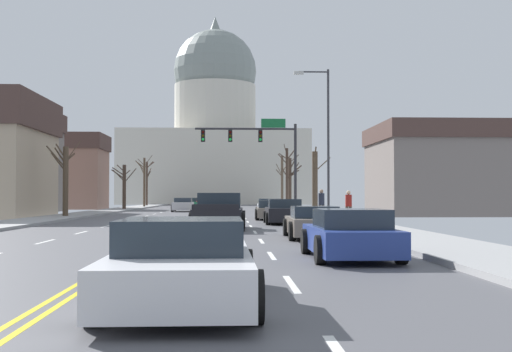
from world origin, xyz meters
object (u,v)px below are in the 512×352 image
at_px(signal_gantry, 260,145).
at_px(sedan_oncoming_01, 189,204).
at_px(sedan_near_00, 270,208).
at_px(sedan_near_01, 271,210).
at_px(sedan_near_05, 350,235).
at_px(sedan_near_06, 182,265).
at_px(sedan_oncoming_02, 195,203).
at_px(sedan_near_02, 284,212).
at_px(pedestrian_00, 321,203).
at_px(street_lamp_right, 324,132).
at_px(pickup_truck_near_03, 219,213).
at_px(pedestrian_01, 349,204).
at_px(sedan_oncoming_00, 183,205).
at_px(sedan_near_04, 314,223).

relative_size(signal_gantry, sedan_oncoming_01, 1.69).
bearing_deg(sedan_near_00, sedan_near_01, -92.84).
distance_m(sedan_near_05, sedan_near_06, 7.27).
xyz_separation_m(signal_gantry, sedan_oncoming_02, (-6.76, 32.34, -4.86)).
xyz_separation_m(sedan_near_02, pedestrian_00, (2.29, 2.28, 0.48)).
bearing_deg(sedan_oncoming_02, street_lamp_right, -77.73).
bearing_deg(sedan_oncoming_01, pickup_truck_near_03, -84.68).
height_order(pickup_truck_near_03, pedestrian_01, pedestrian_01).
height_order(street_lamp_right, sedan_near_06, street_lamp_right).
xyz_separation_m(sedan_oncoming_00, sedan_oncoming_02, (-0.13, 22.60, -0.03)).
height_order(sedan_near_00, sedan_near_05, sedan_near_00).
relative_size(sedan_near_00, sedan_near_02, 1.06).
height_order(sedan_near_05, sedan_oncoming_01, sedan_oncoming_01).
relative_size(signal_gantry, sedan_oncoming_00, 1.85).
relative_size(sedan_near_01, pickup_truck_near_03, 0.81).
height_order(sedan_near_02, pedestrian_00, pedestrian_00).
relative_size(pickup_truck_near_03, sedan_near_04, 1.19).
bearing_deg(pickup_truck_near_03, sedan_oncoming_02, 94.12).
relative_size(sedan_near_00, pedestrian_01, 2.94).
bearing_deg(sedan_oncoming_00, sedan_near_04, -79.23).
height_order(sedan_near_06, sedan_oncoming_02, sedan_near_06).
bearing_deg(sedan_oncoming_01, sedan_oncoming_02, 90.47).
relative_size(signal_gantry, sedan_near_04, 1.78).
bearing_deg(street_lamp_right, sedan_near_04, -99.74).
xyz_separation_m(signal_gantry, pickup_truck_near_03, (-2.86, -21.83, -4.72)).
height_order(sedan_near_02, sedan_oncoming_01, sedan_near_02).
distance_m(sedan_near_06, sedan_oncoming_01, 60.68).
bearing_deg(sedan_oncoming_00, sedan_near_01, -71.24).
distance_m(sedan_near_04, sedan_oncoming_01, 47.34).
height_order(sedan_near_00, pedestrian_01, pedestrian_01).
distance_m(street_lamp_right, sedan_oncoming_01, 33.65).
distance_m(sedan_near_04, pedestrian_01, 11.95).
height_order(sedan_near_01, sedan_oncoming_01, sedan_oncoming_01).
distance_m(sedan_near_00, sedan_oncoming_00, 14.62).
bearing_deg(sedan_near_05, sedan_oncoming_01, 97.47).
height_order(sedan_oncoming_02, pedestrian_01, pedestrian_01).
bearing_deg(pickup_truck_near_03, sedan_near_06, -90.57).
relative_size(sedan_near_01, sedan_near_05, 1.01).
bearing_deg(pedestrian_00, sedan_near_00, 101.36).
relative_size(pickup_truck_near_03, sedan_near_06, 1.13).
bearing_deg(pedestrian_00, sedan_near_06, -101.94).
relative_size(sedan_near_01, sedan_oncoming_00, 1.00).
xyz_separation_m(pickup_truck_near_03, sedan_oncoming_01, (-3.79, 40.69, -0.13)).
xyz_separation_m(pickup_truck_near_03, pedestrian_00, (5.64, 7.70, 0.37)).
height_order(sedan_near_00, sedan_oncoming_01, sedan_near_00).
bearing_deg(signal_gantry, sedan_oncoming_01, 109.42).
distance_m(sedan_oncoming_00, pedestrian_00, 25.65).
height_order(sedan_near_02, sedan_near_04, sedan_near_02).
relative_size(pickup_truck_near_03, pedestrian_00, 3.11).
bearing_deg(street_lamp_right, pickup_truck_near_03, -124.09).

